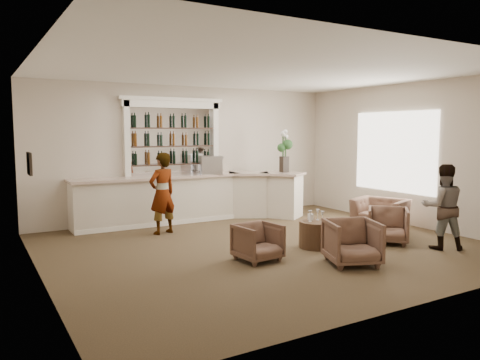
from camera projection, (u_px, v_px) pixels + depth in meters
name	position (u px, v px, depth m)	size (l,w,h in m)	color
ground	(267.00, 246.00, 8.93)	(8.00, 8.00, 0.00)	brown
room_shell	(255.00, 124.00, 9.38)	(8.04, 7.02, 3.32)	beige
bar_counter	(193.00, 198.00, 11.36)	(5.72, 1.80, 1.14)	white
back_bar_alcove	(173.00, 138.00, 11.40)	(2.64, 0.25, 3.00)	white
cocktail_table	(316.00, 234.00, 8.83)	(0.65, 0.65, 0.50)	#432A1D
sommelier	(162.00, 193.00, 9.94)	(0.64, 0.42, 1.74)	gray
guest	(443.00, 207.00, 8.66)	(0.77, 0.60, 1.59)	gray
armchair_left	(258.00, 242.00, 7.92)	(0.68, 0.70, 0.64)	brown
armchair_center	(352.00, 242.00, 7.68)	(0.80, 0.82, 0.75)	brown
armchair_right	(388.00, 225.00, 9.17)	(0.75, 0.77, 0.70)	brown
armchair_far	(380.00, 215.00, 10.28)	(1.09, 0.95, 0.71)	brown
espresso_machine	(211.00, 165.00, 11.47)	(0.51, 0.43, 0.45)	silver
flower_vase	(284.00, 149.00, 11.94)	(0.28, 0.28, 1.07)	black
wine_glass_bar_left	(208.00, 169.00, 11.58)	(0.07, 0.07, 0.21)	white
wine_glass_bar_right	(205.00, 169.00, 11.56)	(0.07, 0.07, 0.21)	white
wine_glass_tbl_a	(310.00, 216.00, 8.76)	(0.07, 0.07, 0.21)	white
wine_glass_tbl_b	(318.00, 215.00, 8.91)	(0.07, 0.07, 0.21)	white
wine_glass_tbl_c	(322.00, 217.00, 8.70)	(0.07, 0.07, 0.21)	white
napkin_holder	(311.00, 217.00, 8.91)	(0.08, 0.08, 0.12)	white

